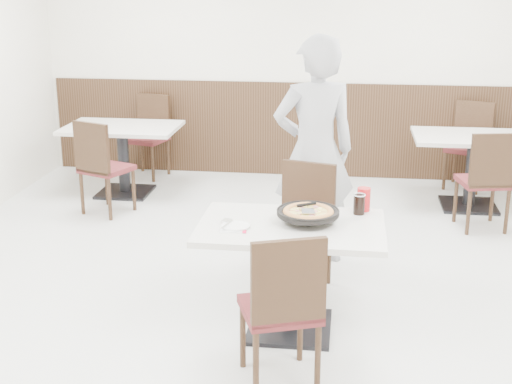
# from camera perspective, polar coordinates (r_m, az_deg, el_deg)

# --- Properties ---
(floor) EXTENTS (7.00, 7.00, 0.00)m
(floor) POSITION_cam_1_polar(r_m,az_deg,el_deg) (5.28, 0.65, -8.76)
(floor) COLOR #A7A7A2
(floor) RESTS_ON ground
(wall_back) EXTENTS (6.00, 0.04, 2.80)m
(wall_back) POSITION_cam_1_polar(r_m,az_deg,el_deg) (8.29, 3.66, 10.80)
(wall_back) COLOR silver
(wall_back) RESTS_ON floor
(wainscot_back) EXTENTS (5.90, 0.03, 1.10)m
(wainscot_back) POSITION_cam_1_polar(r_m,az_deg,el_deg) (8.40, 3.54, 5.01)
(wainscot_back) COLOR black
(wainscot_back) RESTS_ON floor
(main_table) EXTENTS (1.22, 0.83, 0.75)m
(main_table) POSITION_cam_1_polar(r_m,az_deg,el_deg) (4.75, 2.78, -6.88)
(main_table) COLOR beige
(main_table) RESTS_ON floor
(chair_near) EXTENTS (0.54, 0.54, 0.95)m
(chair_near) POSITION_cam_1_polar(r_m,az_deg,el_deg) (4.15, 1.89, -9.08)
(chair_near) COLOR black
(chair_near) RESTS_ON floor
(chair_far) EXTENTS (0.52, 0.52, 0.95)m
(chair_far) POSITION_cam_1_polar(r_m,az_deg,el_deg) (5.32, 3.51, -3.04)
(chair_far) COLOR black
(chair_far) RESTS_ON floor
(trivet) EXTENTS (0.12, 0.12, 0.04)m
(trivet) POSITION_cam_1_polar(r_m,az_deg,el_deg) (4.66, 4.18, -2.17)
(trivet) COLOR black
(trivet) RESTS_ON main_table
(pizza_pan) EXTENTS (0.34, 0.34, 0.01)m
(pizza_pan) POSITION_cam_1_polar(r_m,az_deg,el_deg) (4.64, 4.17, -1.97)
(pizza_pan) COLOR black
(pizza_pan) RESTS_ON trivet
(pizza) EXTENTS (0.33, 0.33, 0.02)m
(pizza) POSITION_cam_1_polar(r_m,az_deg,el_deg) (4.62, 4.20, -1.81)
(pizza) COLOR tan
(pizza) RESTS_ON pizza_pan
(pizza_server) EXTENTS (0.10, 0.12, 0.00)m
(pizza_server) POSITION_cam_1_polar(r_m,az_deg,el_deg) (4.58, 4.18, -1.52)
(pizza_server) COLOR silver
(pizza_server) RESTS_ON pizza
(napkin) EXTENTS (0.18, 0.18, 0.00)m
(napkin) POSITION_cam_1_polar(r_m,az_deg,el_deg) (4.53, -1.85, -2.92)
(napkin) COLOR silver
(napkin) RESTS_ON main_table
(side_plate) EXTENTS (0.19, 0.19, 0.01)m
(side_plate) POSITION_cam_1_polar(r_m,az_deg,el_deg) (4.55, -1.64, -2.74)
(side_plate) COLOR white
(side_plate) RESTS_ON napkin
(fork) EXTENTS (0.05, 0.17, 0.00)m
(fork) POSITION_cam_1_polar(r_m,az_deg,el_deg) (4.56, -2.35, -2.60)
(fork) COLOR silver
(fork) RESTS_ON side_plate
(cola_glass) EXTENTS (0.08, 0.08, 0.13)m
(cola_glass) POSITION_cam_1_polar(r_m,az_deg,el_deg) (4.83, 8.25, -1.02)
(cola_glass) COLOR black
(cola_glass) RESTS_ON main_table
(red_cup) EXTENTS (0.09, 0.09, 0.16)m
(red_cup) POSITION_cam_1_polar(r_m,az_deg,el_deg) (4.91, 8.61, -0.58)
(red_cup) COLOR #AC1015
(red_cup) RESTS_ON main_table
(diner_person) EXTENTS (0.79, 0.65, 1.86)m
(diner_person) POSITION_cam_1_polar(r_m,az_deg,el_deg) (5.75, 4.69, 3.25)
(diner_person) COLOR #A6A6AA
(diner_person) RESTS_ON floor
(bg_table_left) EXTENTS (1.23, 0.85, 0.75)m
(bg_table_left) POSITION_cam_1_polar(r_m,az_deg,el_deg) (7.83, -10.55, 2.53)
(bg_table_left) COLOR beige
(bg_table_left) RESTS_ON floor
(bg_chair_left_near) EXTENTS (0.55, 0.55, 0.95)m
(bg_chair_left_near) POSITION_cam_1_polar(r_m,az_deg,el_deg) (7.20, -11.87, 2.01)
(bg_chair_left_near) COLOR black
(bg_chair_left_near) RESTS_ON floor
(bg_chair_left_far) EXTENTS (0.51, 0.51, 0.95)m
(bg_chair_left_far) POSITION_cam_1_polar(r_m,az_deg,el_deg) (8.42, -8.77, 4.35)
(bg_chair_left_far) COLOR black
(bg_chair_left_far) RESTS_ON floor
(bg_table_right) EXTENTS (1.20, 0.81, 0.75)m
(bg_table_right) POSITION_cam_1_polar(r_m,az_deg,el_deg) (7.56, 16.84, 1.57)
(bg_table_right) COLOR beige
(bg_table_right) RESTS_ON floor
(bg_chair_right_near) EXTENTS (0.49, 0.49, 0.95)m
(bg_chair_right_near) POSITION_cam_1_polar(r_m,az_deg,el_deg) (6.93, 17.72, 0.97)
(bg_chair_right_near) COLOR black
(bg_chair_right_near) RESTS_ON floor
(bg_chair_right_far) EXTENTS (0.55, 0.55, 0.95)m
(bg_chair_right_far) POSITION_cam_1_polar(r_m,az_deg,el_deg) (8.20, 16.57, 3.50)
(bg_chair_right_far) COLOR black
(bg_chair_right_far) RESTS_ON floor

